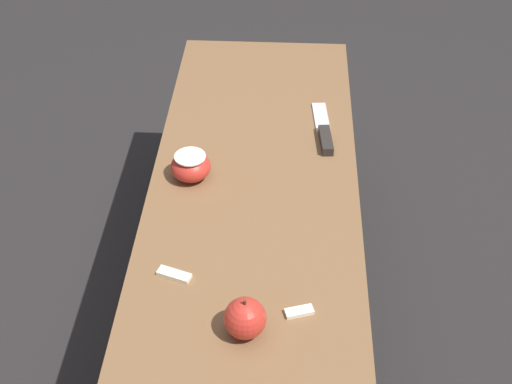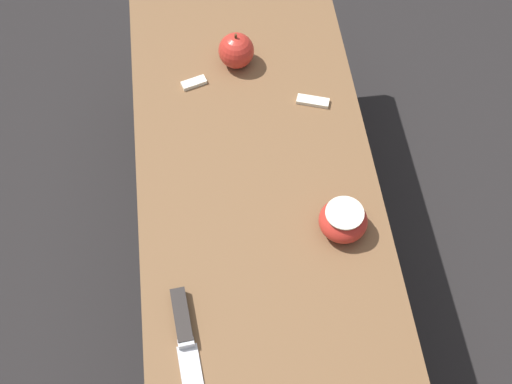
{
  "view_description": "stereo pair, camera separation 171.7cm",
  "coord_description": "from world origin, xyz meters",
  "px_view_note": "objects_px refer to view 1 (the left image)",
  "views": [
    {
      "loc": [
        1.08,
        0.06,
        1.34
      ],
      "look_at": [
        0.01,
        0.01,
        0.43
      ],
      "focal_mm": 50.0,
      "sensor_mm": 36.0,
      "label": 1
    },
    {
      "loc": [
        -0.64,
        0.09,
        1.47
      ],
      "look_at": [
        0.01,
        0.01,
        0.43
      ],
      "focal_mm": 50.0,
      "sensor_mm": 36.0,
      "label": 2
    }
  ],
  "objects_px": {
    "wooden_bench": "(253,226)",
    "apple_whole": "(245,318)",
    "apple_cut": "(191,166)",
    "knife": "(325,134)"
  },
  "relations": [
    {
      "from": "wooden_bench",
      "to": "apple_whole",
      "type": "bearing_deg",
      "value": 1.14
    },
    {
      "from": "apple_whole",
      "to": "apple_cut",
      "type": "relative_size",
      "value": 0.95
    },
    {
      "from": "wooden_bench",
      "to": "apple_whole",
      "type": "height_order",
      "value": "apple_whole"
    },
    {
      "from": "wooden_bench",
      "to": "knife",
      "type": "height_order",
      "value": "knife"
    },
    {
      "from": "apple_whole",
      "to": "apple_cut",
      "type": "bearing_deg",
      "value": -160.95
    },
    {
      "from": "apple_whole",
      "to": "knife",
      "type": "bearing_deg",
      "value": 165.71
    },
    {
      "from": "apple_cut",
      "to": "wooden_bench",
      "type": "bearing_deg",
      "value": 63.57
    },
    {
      "from": "knife",
      "to": "apple_cut",
      "type": "bearing_deg",
      "value": 114.52
    },
    {
      "from": "knife",
      "to": "apple_whole",
      "type": "bearing_deg",
      "value": 160.79
    },
    {
      "from": "wooden_bench",
      "to": "apple_whole",
      "type": "distance_m",
      "value": 0.35
    }
  ]
}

